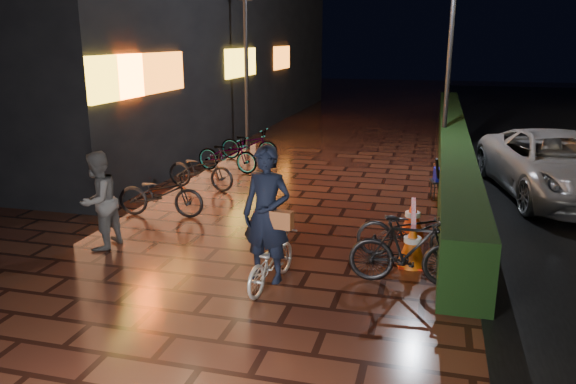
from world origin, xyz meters
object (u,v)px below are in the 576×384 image
(bystander_person, at_px, (98,201))
(cyclist, at_px, (269,236))
(traffic_barrier, at_px, (412,230))
(cart_assembly, at_px, (442,176))
(van, at_px, (558,166))

(bystander_person, xyz_separation_m, cyclist, (3.12, -0.75, -0.06))
(cyclist, xyz_separation_m, traffic_barrier, (1.86, 1.93, -0.40))
(traffic_barrier, xyz_separation_m, cart_assembly, (0.47, 3.39, 0.13))
(cyclist, bearing_deg, van, 51.70)
(cart_assembly, bearing_deg, bystander_person, -140.05)
(van, relative_size, traffic_barrier, 2.91)
(van, xyz_separation_m, cyclist, (-4.72, -5.98, 0.04))
(bystander_person, relative_size, cyclist, 0.81)
(van, xyz_separation_m, traffic_barrier, (-2.86, -4.05, -0.36))
(van, relative_size, cyclist, 2.52)
(cyclist, relative_size, traffic_barrier, 1.16)
(van, height_order, cart_assembly, van)
(bystander_person, xyz_separation_m, traffic_barrier, (4.98, 1.18, -0.46))
(cyclist, height_order, cart_assembly, cyclist)
(bystander_person, xyz_separation_m, van, (7.84, 5.23, -0.10))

